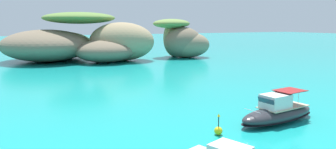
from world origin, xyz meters
TOP-DOWN VIEW (x-y plane):
  - islet_large at (-1.08, 60.45)m, footprint 31.97×26.44m
  - islet_small at (21.23, 56.24)m, footprint 12.24×11.26m
  - motorboat_charcoal at (5.71, 11.95)m, footprint 7.66×3.11m
  - channel_buoy at (0.07, 11.59)m, footprint 0.56×0.56m

SIDE VIEW (x-z plane):
  - channel_buoy at x=0.07m, z-range -0.40..1.08m
  - motorboat_charcoal at x=5.71m, z-range -0.42..1.91m
  - islet_large at x=-1.08m, z-range -1.28..8.35m
  - islet_small at x=21.23m, z-range -0.50..7.83m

